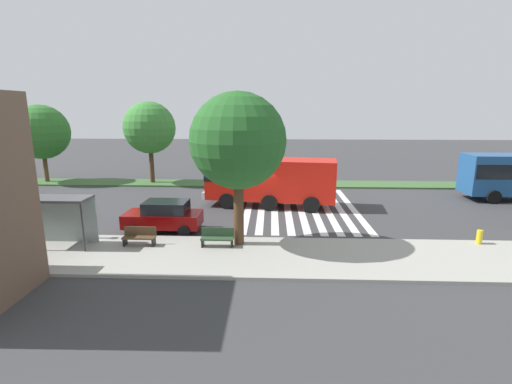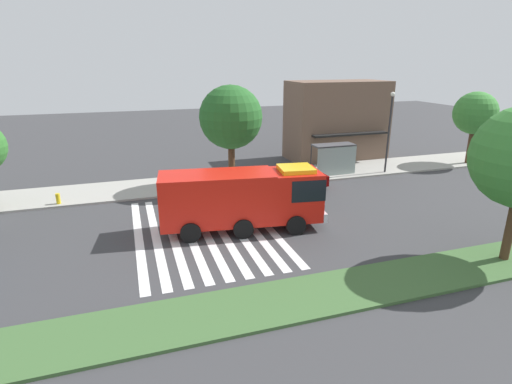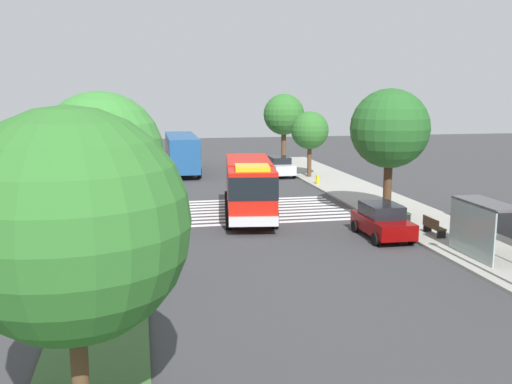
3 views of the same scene
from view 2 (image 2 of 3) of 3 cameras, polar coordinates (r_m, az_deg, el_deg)
The scene contains 14 objects.
ground_plane at distance 23.78m, azimuth -0.21°, elevation -4.58°, with size 120.00×120.00×0.00m, color #38383A.
sidewalk at distance 31.92m, azimuth -5.16°, elevation 1.49°, with size 60.00×4.82×0.14m, color #9E9B93.
median_strip at distance 17.10m, azimuth 8.39°, elevation -14.30°, with size 60.00×3.00×0.14m, color #3D6033.
crosswalk at distance 23.11m, azimuth -7.32°, elevation -5.42°, with size 7.65×11.81×0.01m.
fire_truck at distance 22.50m, azimuth -1.30°, elevation -0.60°, with size 9.40×3.79×3.53m.
parked_car_mid at distance 29.93m, azimuth 5.84°, elevation 1.97°, with size 4.24×2.14×1.74m.
bus_stop_shelter at distance 33.87m, azimuth 11.17°, elevation 5.37°, with size 3.50×1.40×2.46m.
bench_near_shelter at distance 32.47m, azimuth 4.82°, elevation 2.75°, with size 1.60×0.50×0.90m.
bench_west_of_shelter at distance 31.21m, azimuth -1.77°, elevation 2.17°, with size 1.60×0.50×0.90m.
street_lamp at distance 35.24m, azimuth 18.40°, elevation 8.84°, with size 0.36×0.36×6.65m.
storefront_building at distance 40.02m, azimuth 11.33°, elevation 9.92°, with size 9.24×5.42×7.37m.
sidewalk_tree_center at distance 29.63m, azimuth -3.59°, elevation 10.49°, with size 4.60×4.60×7.44m.
sidewalk_tree_east at distance 41.53m, azimuth 28.65°, elevation 9.77°, with size 3.77×3.77×6.46m.
fire_hydrant at distance 29.62m, azimuth -26.25°, elevation -0.85°, with size 0.28×0.28×0.70m, color gold.
Camera 2 is at (-6.73, -20.86, 9.21)m, focal length 28.21 mm.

